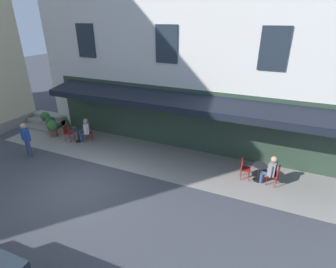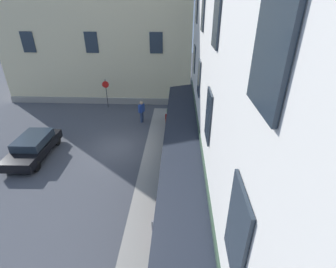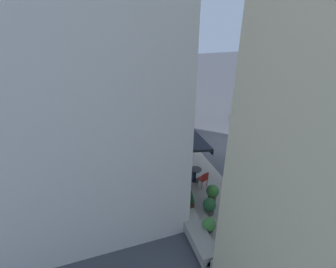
{
  "view_description": "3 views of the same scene",
  "coord_description": "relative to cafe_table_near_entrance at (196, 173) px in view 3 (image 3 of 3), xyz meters",
  "views": [
    {
      "loc": [
        -6.77,
        6.54,
        6.34
      ],
      "look_at": [
        -2.34,
        -3.58,
        1.33
      ],
      "focal_mm": 27.61,
      "sensor_mm": 36.0,
      "label": 1
    },
    {
      "loc": [
        -13.89,
        -3.96,
        8.52
      ],
      "look_at": [
        -0.89,
        -3.38,
        1.59
      ],
      "focal_mm": 26.55,
      "sensor_mm": 36.0,
      "label": 2
    },
    {
      "loc": [
        12.76,
        -8.17,
        8.29
      ],
      "look_at": [
        -0.96,
        -3.58,
        0.96
      ],
      "focal_mm": 26.65,
      "sensor_mm": 36.0,
      "label": 3
    }
  ],
  "objects": [
    {
      "name": "sidewalk_cafe_terrace",
      "position": [
        -6.23,
        -0.04,
        -0.49
      ],
      "size": [
        20.5,
        3.2,
        0.01
      ],
      "primitive_type": "cube",
      "color": "gray",
      "rests_on": "ground_plane"
    },
    {
      "name": "cafe_table_mid_terrace",
      "position": [
        -9.57,
        -0.06,
        0.0
      ],
      "size": [
        0.6,
        0.6,
        0.75
      ],
      "color": "black",
      "rests_on": "ground_plane"
    },
    {
      "name": "back_alley_steps",
      "position": [
        3.62,
        -1.24,
        -0.25
      ],
      "size": [
        2.4,
        1.75,
        0.6
      ],
      "color": "gray",
      "rests_on": "ground_plane"
    },
    {
      "name": "cafe_building_facade",
      "position": [
        -6.98,
        -6.13,
        7.0
      ],
      "size": [
        20.0,
        10.7,
        15.0
      ],
      "color": "silver",
      "rests_on": "ground_plane"
    },
    {
      "name": "seated_patron_in_grey",
      "position": [
        -9.98,
        0.01,
        0.21
      ],
      "size": [
        0.6,
        0.66,
        1.31
      ],
      "color": "navy",
      "rests_on": "ground_plane"
    },
    {
      "name": "cafe_chair_red_corner_right",
      "position": [
        -0.52,
        -0.36,
        0.06
      ],
      "size": [
        0.56,
        0.56,
        0.91
      ],
      "color": "maroon",
      "rests_on": "ground_plane"
    },
    {
      "name": "walking_pedestrian_in_blue",
      "position": [
        1.12,
        2.28,
        0.53
      ],
      "size": [
        0.68,
        0.46,
        1.75
      ],
      "color": "navy",
      "rests_on": "ground_plane"
    },
    {
      "name": "potted_plant_under_sign",
      "position": [
        3.51,
        -1.01,
        0.04
      ],
      "size": [
        0.54,
        0.54,
        0.93
      ],
      "color": "#4C4C51",
      "rests_on": "ground_plane"
    },
    {
      "name": "cafe_chair_red_near_door",
      "position": [
        -8.94,
        0.03,
        0.06
      ],
      "size": [
        0.45,
        0.45,
        0.91
      ],
      "color": "maroon",
      "rests_on": "ground_plane"
    },
    {
      "name": "ground_plane",
      "position": [
        -2.98,
        3.36,
        -0.49
      ],
      "size": [
        70.0,
        70.0,
        0.0
      ],
      "primitive_type": "plane",
      "color": "#42444C"
    },
    {
      "name": "potted_plant_entrance_left",
      "position": [
        2.49,
        -0.47,
        0.02
      ],
      "size": [
        0.58,
        0.58,
        0.93
      ],
      "color": "#4C4C51",
      "rests_on": "ground_plane"
    },
    {
      "name": "seated_companion_in_white",
      "position": [
        -0.34,
        -0.24,
        0.21
      ],
      "size": [
        0.65,
        0.63,
        1.32
      ],
      "color": "navy",
      "rests_on": "ground_plane"
    },
    {
      "name": "potted_plant_mid_terrace",
      "position": [
        1.79,
        0.05,
        0.09
      ],
      "size": [
        0.6,
        0.6,
        0.99
      ],
      "color": "brown",
      "rests_on": "ground_plane"
    },
    {
      "name": "potted_plant_entrance_right",
      "position": [
        1.72,
        -0.99,
        -0.02
      ],
      "size": [
        0.34,
        0.34,
        0.97
      ],
      "color": "brown",
      "rests_on": "ground_plane"
    },
    {
      "name": "cafe_chair_red_corner_left",
      "position": [
        0.61,
        0.17,
        0.06
      ],
      "size": [
        0.49,
        0.49,
        0.91
      ],
      "color": "maroon",
      "rests_on": "ground_plane"
    },
    {
      "name": "parked_car_black",
      "position": [
        -4.19,
        8.21,
        0.22
      ],
      "size": [
        4.35,
        1.91,
        1.33
      ],
      "color": "black",
      "rests_on": "ground_plane"
    },
    {
      "name": "cafe_table_near_entrance",
      "position": [
        0.0,
        0.0,
        0.0
      ],
      "size": [
        0.6,
        0.6,
        0.75
      ],
      "color": "black",
      "rests_on": "ground_plane"
    },
    {
      "name": "cafe_chair_red_kerbside",
      "position": [
        -10.19,
        0.05,
        0.06
      ],
      "size": [
        0.46,
        0.46,
        0.91
      ],
      "color": "maroon",
      "rests_on": "ground_plane"
    }
  ]
}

